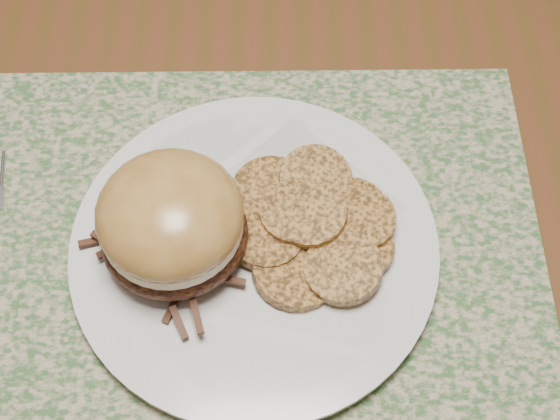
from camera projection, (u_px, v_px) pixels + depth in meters
name	position (u px, v px, depth m)	size (l,w,h in m)	color
ground	(111.00, 371.00, 1.33)	(3.50, 3.50, 0.00)	#55311D
placemat	(250.00, 238.00, 0.60)	(0.45, 0.33, 0.00)	#385E30
dinner_plate	(254.00, 248.00, 0.59)	(0.26, 0.26, 0.02)	silver
pork_sandwich	(172.00, 223.00, 0.54)	(0.13, 0.12, 0.08)	black
roasted_potatoes	(314.00, 225.00, 0.58)	(0.14, 0.15, 0.03)	#A56E30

